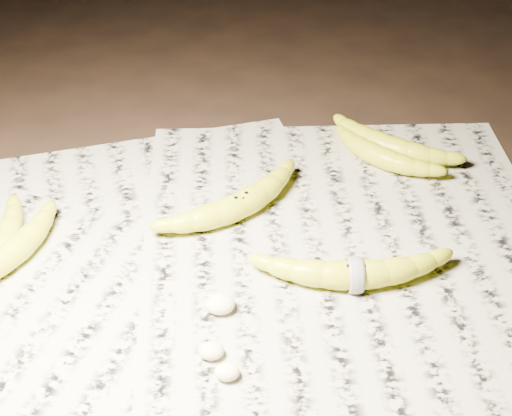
{
  "coord_description": "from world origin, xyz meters",
  "views": [
    {
      "loc": [
        -0.04,
        -0.71,
        0.62
      ],
      "look_at": [
        0.02,
        0.02,
        0.05
      ],
      "focal_mm": 50.0,
      "sensor_mm": 36.0,
      "label": 1
    }
  ],
  "objects": [
    {
      "name": "banana_taped",
      "position": [
        0.13,
        -0.09,
        0.03
      ],
      "size": [
        0.22,
        0.07,
        0.04
      ],
      "primitive_type": null,
      "rotation": [
        0.0,
        0.0,
        -0.05
      ],
      "color": "yellow",
      "rests_on": "newspaper_patch"
    },
    {
      "name": "ground",
      "position": [
        0.0,
        0.0,
        0.0
      ],
      "size": [
        3.0,
        3.0,
        0.0
      ],
      "primitive_type": "plane",
      "color": "black",
      "rests_on": "ground"
    },
    {
      "name": "measuring_tape",
      "position": [
        0.13,
        -0.09,
        0.03
      ],
      "size": [
        0.01,
        0.05,
        0.05
      ],
      "primitive_type": "torus",
      "rotation": [
        0.0,
        1.57,
        -0.05
      ],
      "color": "white",
      "rests_on": "newspaper_patch"
    },
    {
      "name": "flesh_chunk_a",
      "position": [
        -0.03,
        -0.12,
        0.02
      ],
      "size": [
        0.04,
        0.03,
        0.02
      ],
      "primitive_type": "ellipsoid",
      "color": "beige",
      "rests_on": "newspaper_patch"
    },
    {
      "name": "banana_left_b",
      "position": [
        -0.29,
        -0.02,
        0.03
      ],
      "size": [
        0.16,
        0.18,
        0.04
      ],
      "primitive_type": null,
      "rotation": [
        0.0,
        0.0,
        0.92
      ],
      "color": "yellow",
      "rests_on": "newspaper_patch"
    },
    {
      "name": "flesh_chunk_c",
      "position": [
        -0.04,
        -0.18,
        0.02
      ],
      "size": [
        0.03,
        0.02,
        0.02
      ],
      "primitive_type": "ellipsoid",
      "color": "beige",
      "rests_on": "newspaper_patch"
    },
    {
      "name": "flesh_chunk_b",
      "position": [
        -0.03,
        -0.22,
        0.02
      ],
      "size": [
        0.03,
        0.02,
        0.02
      ],
      "primitive_type": "ellipsoid",
      "color": "beige",
      "rests_on": "newspaper_patch"
    },
    {
      "name": "banana_upper_b",
      "position": [
        0.22,
        0.16,
        0.02
      ],
      "size": [
        0.15,
        0.15,
        0.03
      ],
      "primitive_type": null,
      "rotation": [
        0.0,
        0.0,
        -0.79
      ],
      "color": "yellow",
      "rests_on": "newspaper_patch"
    },
    {
      "name": "banana_upper_a",
      "position": [
        0.24,
        0.19,
        0.03
      ],
      "size": [
        0.18,
        0.16,
        0.04
      ],
      "primitive_type": null,
      "rotation": [
        0.0,
        0.0,
        -0.69
      ],
      "color": "yellow",
      "rests_on": "newspaper_patch"
    },
    {
      "name": "banana_center",
      "position": [
        0.01,
        0.06,
        0.03
      ],
      "size": [
        0.21,
        0.17,
        0.04
      ],
      "primitive_type": null,
      "rotation": [
        0.0,
        0.0,
        0.58
      ],
      "color": "yellow",
      "rests_on": "newspaper_patch"
    },
    {
      "name": "newspaper_patch",
      "position": [
        -0.01,
        -0.02,
        0.0
      ],
      "size": [
        0.9,
        0.7,
        0.01
      ],
      "primitive_type": "cube",
      "color": "#A6A28E",
      "rests_on": "ground"
    }
  ]
}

